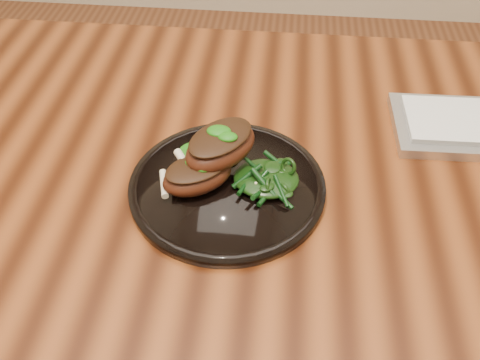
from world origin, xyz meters
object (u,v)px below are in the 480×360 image
Objects in this scene: plate at (227,186)px; lamb_chop_front at (197,174)px; desk at (258,211)px; greens_heap at (266,175)px.

lamb_chop_front reaches higher than plate.
desk is at bearing 48.12° from plate.
desk is 0.15m from lamb_chop_front.
lamb_chop_front is 1.30× the size of greens_heap.
greens_heap reaches higher than desk.
lamb_chop_front is (-0.04, -0.01, 0.03)m from plate.
plate is at bearing 14.06° from lamb_chop_front.
greens_heap reaches higher than plate.
lamb_chop_front is at bearing -145.17° from desk.
desk is 6.10× the size of plate.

